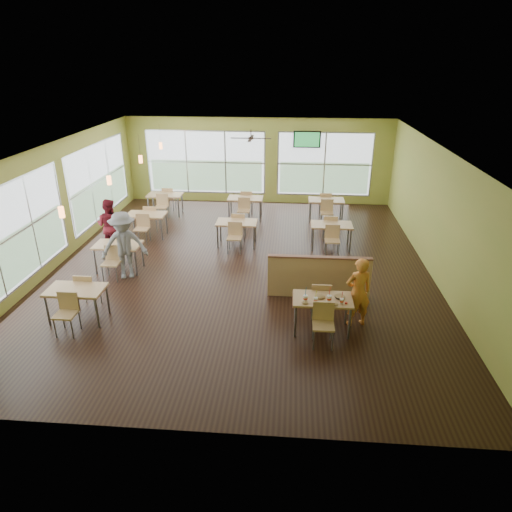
% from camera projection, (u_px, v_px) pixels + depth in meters
% --- Properties ---
extents(room, '(12.00, 12.04, 3.20)m').
position_uv_depth(room, '(241.00, 210.00, 11.80)').
color(room, black).
rests_on(room, ground).
extents(window_bays, '(9.24, 10.24, 2.38)m').
position_uv_depth(window_bays, '(170.00, 183.00, 14.85)').
color(window_bays, white).
rests_on(window_bays, room).
extents(main_table, '(1.22, 1.52, 0.87)m').
position_uv_depth(main_table, '(322.00, 303.00, 9.30)').
color(main_table, tan).
rests_on(main_table, floor).
extents(half_wall_divider, '(2.40, 0.14, 1.04)m').
position_uv_depth(half_wall_divider, '(319.00, 277.00, 10.67)').
color(half_wall_divider, tan).
rests_on(half_wall_divider, floor).
extents(dining_tables, '(6.92, 8.72, 0.87)m').
position_uv_depth(dining_tables, '(213.00, 222.00, 13.83)').
color(dining_tables, tan).
rests_on(dining_tables, floor).
extents(pendant_lights, '(0.11, 7.31, 0.86)m').
position_uv_depth(pendant_lights, '(125.00, 169.00, 12.30)').
color(pendant_lights, '#2D2119').
rests_on(pendant_lights, ceiling).
extents(ceiling_fan, '(1.25, 1.25, 0.29)m').
position_uv_depth(ceiling_fan, '(251.00, 138.00, 13.99)').
color(ceiling_fan, '#2D2119').
rests_on(ceiling_fan, ceiling).
extents(tv_backwall, '(1.00, 0.07, 0.60)m').
position_uv_depth(tv_backwall, '(307.00, 139.00, 16.70)').
color(tv_backwall, black).
rests_on(tv_backwall, wall_back).
extents(man_plaid, '(0.65, 0.52, 1.55)m').
position_uv_depth(man_plaid, '(358.00, 292.00, 9.45)').
color(man_plaid, '#E44B19').
rests_on(man_plaid, floor).
extents(patron_maroon, '(0.84, 0.69, 1.57)m').
position_uv_depth(patron_maroon, '(110.00, 225.00, 13.12)').
color(patron_maroon, maroon).
rests_on(patron_maroon, floor).
extents(patron_grey, '(1.28, 0.97, 1.76)m').
position_uv_depth(patron_grey, '(124.00, 245.00, 11.49)').
color(patron_grey, slate).
rests_on(patron_grey, floor).
extents(cup_blue, '(0.10, 0.10, 0.35)m').
position_uv_depth(cup_blue, '(305.00, 298.00, 9.12)').
color(cup_blue, white).
rests_on(cup_blue, main_table).
extents(cup_yellow, '(0.09, 0.09, 0.31)m').
position_uv_depth(cup_yellow, '(316.00, 300.00, 9.07)').
color(cup_yellow, white).
rests_on(cup_yellow, main_table).
extents(cup_red_near, '(0.10, 0.10, 0.37)m').
position_uv_depth(cup_red_near, '(329.00, 298.00, 9.10)').
color(cup_red_near, white).
rests_on(cup_red_near, main_table).
extents(cup_red_far, '(0.08, 0.08, 0.30)m').
position_uv_depth(cup_red_far, '(342.00, 301.00, 9.04)').
color(cup_red_far, white).
rests_on(cup_red_far, main_table).
extents(food_basket, '(0.21, 0.21, 0.05)m').
position_uv_depth(food_basket, '(340.00, 297.00, 9.26)').
color(food_basket, black).
rests_on(food_basket, main_table).
extents(ketchup_cup, '(0.06, 0.06, 0.02)m').
position_uv_depth(ketchup_cup, '(346.00, 303.00, 9.05)').
color(ketchup_cup, '#B7220E').
rests_on(ketchup_cup, main_table).
extents(wrapper_left, '(0.16, 0.15, 0.03)m').
position_uv_depth(wrapper_left, '(305.00, 302.00, 9.07)').
color(wrapper_left, '#A98751').
rests_on(wrapper_left, main_table).
extents(wrapper_mid, '(0.25, 0.23, 0.06)m').
position_uv_depth(wrapper_mid, '(320.00, 296.00, 9.27)').
color(wrapper_mid, '#A98751').
rests_on(wrapper_mid, main_table).
extents(wrapper_right, '(0.17, 0.16, 0.04)m').
position_uv_depth(wrapper_right, '(335.00, 304.00, 9.01)').
color(wrapper_right, '#A98751').
rests_on(wrapper_right, main_table).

